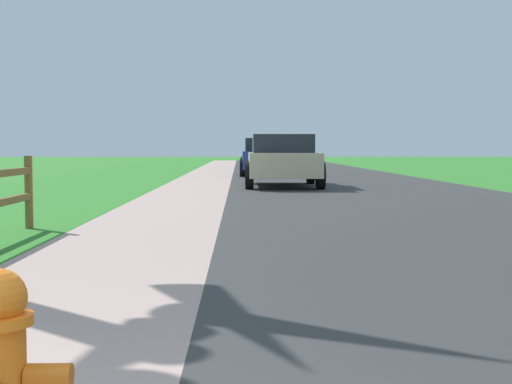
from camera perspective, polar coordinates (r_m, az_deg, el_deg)
ground_plane at (r=26.13m, az=-1.98°, el=1.19°), size 120.00×120.00×0.00m
road_asphalt at (r=28.31m, az=5.17°, el=1.38°), size 7.00×66.00×0.01m
curb_concrete at (r=28.32m, az=-8.02°, el=1.36°), size 6.00×66.00×0.01m
grass_verge at (r=28.53m, az=-11.01°, el=1.35°), size 5.00×66.00×0.00m
parked_suv_beige at (r=20.16m, az=2.15°, el=2.68°), size 2.16×4.54×1.49m
parked_car_blue at (r=28.19m, az=0.79°, el=2.90°), size 2.10×4.50×1.50m
parked_car_black at (r=38.61m, az=0.38°, el=3.05°), size 2.17×4.54×1.40m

